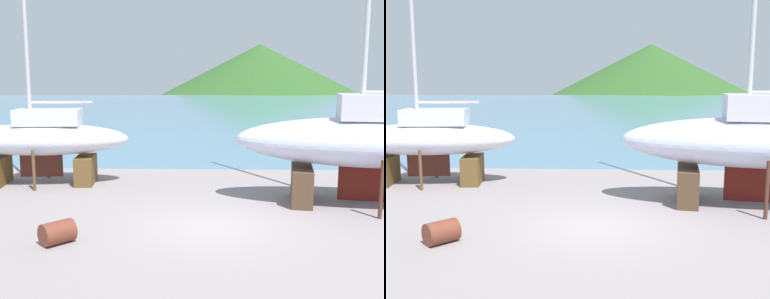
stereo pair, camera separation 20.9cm
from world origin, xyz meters
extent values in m
plane|color=gray|center=(0.00, -2.29, 0.00)|extent=(42.87, 42.87, 0.00)
cube|color=teal|center=(0.00, 47.95, 0.00)|extent=(140.08, 79.03, 0.01)
cone|color=#2F5925|center=(13.60, 108.44, 0.00)|extent=(94.78, 94.78, 23.86)
cube|color=brown|center=(-5.03, 5.41, 0.57)|extent=(0.84, 1.71, 1.13)
cylinder|color=brown|center=(-6.70, 4.13, 0.79)|extent=(0.12, 0.12, 1.58)
cylinder|color=brown|center=(-6.89, 6.40, 0.79)|extent=(0.12, 0.12, 1.58)
ellipsoid|color=silver|center=(-6.80, 5.26, 1.83)|extent=(7.23, 2.66, 1.28)
cube|color=#441D15|center=(-6.80, 5.26, 0.75)|extent=(1.70, 0.22, 0.89)
cube|color=silver|center=(-6.45, 5.29, 2.73)|extent=(2.64, 1.45, 0.64)
cylinder|color=silver|center=(-5.92, 5.34, 3.31)|extent=(2.48, 0.32, 0.11)
cube|color=#503827|center=(3.23, 2.81, 0.62)|extent=(1.05, 2.28, 1.25)
cylinder|color=#502F23|center=(5.29, 0.94, 0.92)|extent=(0.12, 0.12, 1.84)
cylinder|color=#563322|center=(5.78, 3.92, 0.92)|extent=(0.12, 0.12, 1.84)
ellipsoid|color=silver|center=(5.53, 2.43, 2.18)|extent=(9.65, 4.22, 1.69)
cube|color=#53130E|center=(5.53, 2.43, 0.74)|extent=(2.22, 0.44, 1.18)
cylinder|color=brown|center=(-4.03, -1.51, 0.30)|extent=(1.03, 1.03, 0.61)
camera|label=1|loc=(-0.12, -13.27, 4.44)|focal=43.93mm
camera|label=2|loc=(0.09, -13.26, 4.44)|focal=43.93mm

